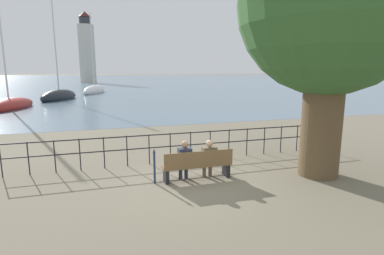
{
  "coord_description": "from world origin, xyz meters",
  "views": [
    {
      "loc": [
        -2.65,
        -8.06,
        3.14
      ],
      "look_at": [
        0.0,
        0.5,
        1.47
      ],
      "focal_mm": 28.0,
      "sensor_mm": 36.0,
      "label": 1
    }
  ],
  "objects": [
    {
      "name": "ground_plane",
      "position": [
        0.0,
        0.0,
        0.0
      ],
      "size": [
        1000.0,
        1000.0,
        0.0
      ],
      "primitive_type": "plane",
      "color": "#7A705B"
    },
    {
      "name": "harbor_lighthouse",
      "position": [
        -5.38,
        85.37,
        9.24
      ],
      "size": [
        4.51,
        4.51,
        19.87
      ],
      "color": "beige",
      "rests_on": "ground_plane"
    },
    {
      "name": "sailboat_2",
      "position": [
        -3.3,
        38.98,
        0.39
      ],
      "size": [
        4.11,
        8.3,
        11.86
      ],
      "rotation": [
        0.0,
        0.0,
        -0.3
      ],
      "color": "white",
      "rests_on": "ground_plane"
    },
    {
      "name": "shade_tree",
      "position": [
        3.69,
        -0.75,
        4.98
      ],
      "size": [
        5.26,
        5.26,
        7.71
      ],
      "color": "brown",
      "rests_on": "ground_plane"
    },
    {
      "name": "seated_person_left",
      "position": [
        -0.38,
        0.02,
        0.66
      ],
      "size": [
        0.39,
        0.35,
        1.2
      ],
      "color": "#2D3347",
      "rests_on": "ground_plane"
    },
    {
      "name": "park_bench",
      "position": [
        0.0,
        -0.07,
        0.44
      ],
      "size": [
        2.07,
        0.45,
        0.9
      ],
      "color": "brown",
      "rests_on": "ground_plane"
    },
    {
      "name": "sailboat_0",
      "position": [
        -7.0,
        28.93,
        0.39
      ],
      "size": [
        4.36,
        7.23,
        12.64
      ],
      "rotation": [
        0.0,
        0.0,
        -0.37
      ],
      "color": "black",
      "rests_on": "ground_plane"
    },
    {
      "name": "sailboat_1",
      "position": [
        -10.09,
        21.02,
        0.33
      ],
      "size": [
        3.96,
        7.27,
        11.85
      ],
      "rotation": [
        0.0,
        0.0,
        -0.24
      ],
      "color": "maroon",
      "rests_on": "ground_plane"
    },
    {
      "name": "closed_umbrella",
      "position": [
        -1.26,
        0.02,
        0.57
      ],
      "size": [
        0.09,
        0.09,
        1.02
      ],
      "color": "navy",
      "rests_on": "ground_plane"
    },
    {
      "name": "harbor_water",
      "position": [
        0.0,
        159.02,
        0.0
      ],
      "size": [
        600.0,
        300.0,
        0.01
      ],
      "color": "slate",
      "rests_on": "ground_plane"
    },
    {
      "name": "seated_person_right",
      "position": [
        0.38,
        0.02,
        0.65
      ],
      "size": [
        0.43,
        0.35,
        1.17
      ],
      "color": "brown",
      "rests_on": "ground_plane"
    },
    {
      "name": "promenade_railing",
      "position": [
        -0.0,
        1.86,
        0.7
      ],
      "size": [
        11.19,
        0.04,
        1.05
      ],
      "color": "black",
      "rests_on": "ground_plane"
    }
  ]
}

